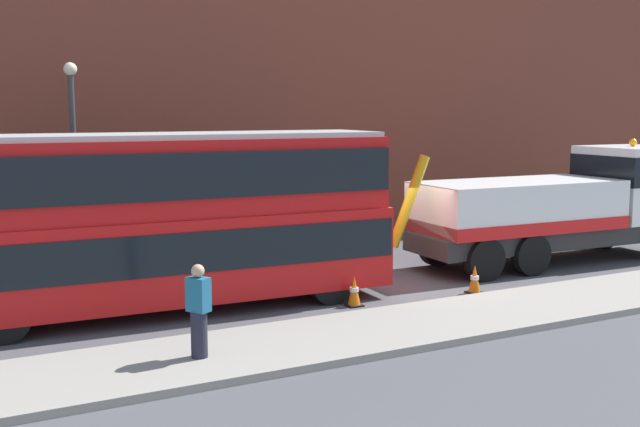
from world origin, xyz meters
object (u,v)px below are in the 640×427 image
traffic_cone_midway (475,280)px  street_lamp (74,151)px  recovery_tow_truck (564,204)px  pedestrian_onlooker (199,312)px  traffic_cone_near_bus (354,292)px  double_decker_bus (154,215)px

traffic_cone_midway → street_lamp: bearing=141.5°
recovery_tow_truck → street_lamp: street_lamp is taller
recovery_tow_truck → traffic_cone_midway: recovery_tow_truck is taller
recovery_tow_truck → pedestrian_onlooker: 13.51m
pedestrian_onlooker → traffic_cone_near_bus: 5.20m
traffic_cone_midway → pedestrian_onlooker: bearing=-165.8°
double_decker_bus → traffic_cone_midway: 8.04m
pedestrian_onlooker → double_decker_bus: bearing=54.7°
street_lamp → traffic_cone_midway: bearing=-38.5°
traffic_cone_midway → street_lamp: (-8.41, 6.68, 3.13)m
recovery_tow_truck → pedestrian_onlooker: size_ratio=5.96×
pedestrian_onlooker → traffic_cone_midway: bearing=-15.8°
double_decker_bus → street_lamp: size_ratio=1.91×
traffic_cone_near_bus → double_decker_bus: bearing=158.7°
recovery_tow_truck → traffic_cone_near_bus: recovery_tow_truck is taller
double_decker_bus → recovery_tow_truck: bearing=2.2°
double_decker_bus → pedestrian_onlooker: size_ratio=6.50×
traffic_cone_near_bus → traffic_cone_midway: bearing=-5.4°
traffic_cone_near_bus → traffic_cone_midway: (3.32, -0.32, 0.00)m
traffic_cone_near_bus → street_lamp: (-5.09, 6.36, 3.13)m
recovery_tow_truck → traffic_cone_midway: 5.51m
recovery_tow_truck → double_decker_bus: bearing=-177.8°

